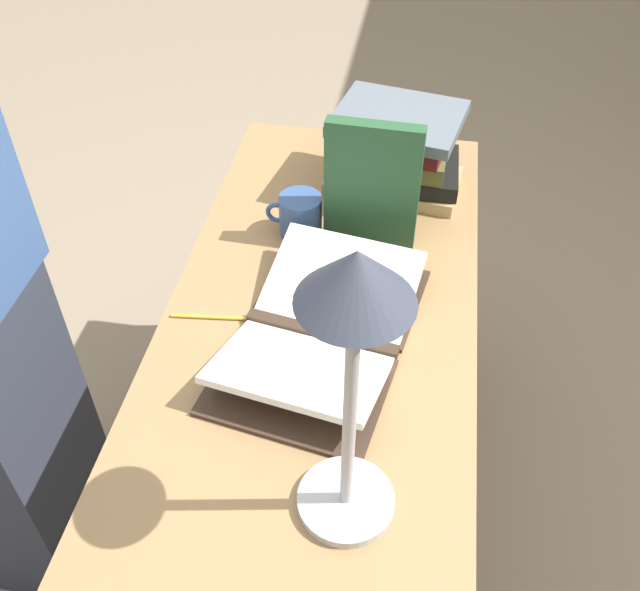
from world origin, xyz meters
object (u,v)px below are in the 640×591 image
(open_book, at_px, (322,330))
(book_stack_tall, at_px, (396,152))
(coffee_mug, at_px, (300,215))
(reading_lamp, at_px, (353,342))
(book_standing_upright, at_px, (372,186))
(pencil, at_px, (219,318))

(open_book, height_order, book_stack_tall, book_stack_tall)
(book_stack_tall, bearing_deg, coffee_mug, -42.01)
(coffee_mug, bearing_deg, book_stack_tall, 137.99)
(reading_lamp, bearing_deg, coffee_mug, -163.65)
(book_stack_tall, height_order, reading_lamp, reading_lamp)
(book_standing_upright, bearing_deg, reading_lamp, 6.05)
(reading_lamp, relative_size, coffee_mug, 4.07)
(book_stack_tall, relative_size, book_standing_upright, 1.14)
(coffee_mug, bearing_deg, reading_lamp, 16.35)
(open_book, xyz_separation_m, book_stack_tall, (-0.50, 0.09, 0.07))
(book_standing_upright, bearing_deg, pencil, -39.48)
(open_book, xyz_separation_m, coffee_mug, (-0.30, -0.09, 0.02))
(open_book, relative_size, reading_lamp, 1.06)
(reading_lamp, bearing_deg, book_standing_upright, -176.75)
(open_book, distance_m, coffee_mug, 0.31)
(open_book, xyz_separation_m, pencil, (-0.02, -0.20, -0.02))
(reading_lamp, height_order, pencil, reading_lamp)
(reading_lamp, bearing_deg, book_stack_tall, -179.86)
(open_book, distance_m, book_stack_tall, 0.51)
(open_book, bearing_deg, book_stack_tall, -179.68)
(open_book, height_order, book_standing_upright, book_standing_upright)
(book_standing_upright, xyz_separation_m, coffee_mug, (-0.00, -0.15, -0.09))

